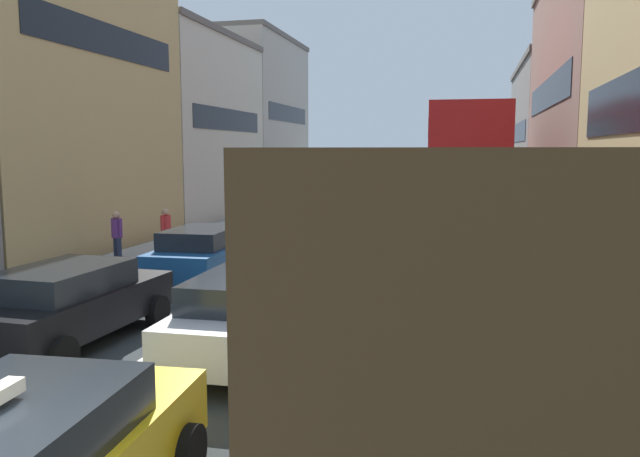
% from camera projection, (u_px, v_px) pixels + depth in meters
% --- Properties ---
extents(sidewalk_left, '(2.60, 64.00, 0.14)m').
position_uv_depth(sidewalk_left, '(204.00, 237.00, 25.23)').
color(sidewalk_left, '#9C9C9C').
rests_on(sidewalk_left, ground).
extents(lane_stripe_left, '(0.16, 60.00, 0.01)m').
position_uv_depth(lane_stripe_left, '(325.00, 243.00, 24.10)').
color(lane_stripe_left, silver).
rests_on(lane_stripe_left, ground).
extents(lane_stripe_right, '(0.16, 60.00, 0.01)m').
position_uv_depth(lane_stripe_right, '(414.00, 246.00, 23.32)').
color(lane_stripe_right, silver).
rests_on(lane_stripe_right, ground).
extents(building_row_left, '(7.20, 43.90, 13.57)m').
position_uv_depth(building_row_left, '(102.00, 99.00, 27.22)').
color(building_row_left, gray).
rests_on(building_row_left, ground).
extents(removalist_box_truck, '(2.80, 7.74, 3.58)m').
position_uv_depth(removalist_box_truck, '(473.00, 306.00, 6.43)').
color(removalist_box_truck, '#A51E1E').
rests_on(removalist_box_truck, ground).
extents(sedan_centre_lane_second, '(2.12, 4.33, 1.49)m').
position_uv_depth(sedan_centre_lane_second, '(250.00, 313.00, 10.72)').
color(sedan_centre_lane_second, silver).
rests_on(sedan_centre_lane_second, ground).
extents(wagon_left_lane_second, '(2.22, 4.38, 1.49)m').
position_uv_depth(wagon_left_lane_second, '(69.00, 302.00, 11.46)').
color(wagon_left_lane_second, black).
rests_on(wagon_left_lane_second, ground).
extents(hatchback_centre_lane_third, '(2.09, 4.31, 1.49)m').
position_uv_depth(hatchback_centre_lane_third, '(326.00, 257.00, 16.25)').
color(hatchback_centre_lane_third, gray).
rests_on(hatchback_centre_lane_third, ground).
extents(sedan_left_lane_third, '(2.19, 4.36, 1.49)m').
position_uv_depth(sedan_left_lane_third, '(204.00, 253.00, 16.96)').
color(sedan_left_lane_third, '#194C8C').
rests_on(sedan_left_lane_third, ground).
extents(sedan_right_lane_behind_truck, '(2.29, 4.41, 1.49)m').
position_uv_depth(sedan_right_lane_behind_truck, '(458.00, 283.00, 13.16)').
color(sedan_right_lane_behind_truck, '#A51E1E').
rests_on(sedan_right_lane_behind_truck, ground).
extents(bus_mid_queue_primary, '(3.06, 10.58, 5.06)m').
position_uv_depth(bus_mid_queue_primary, '(465.00, 169.00, 23.83)').
color(bus_mid_queue_primary, '#B21919').
rests_on(bus_mid_queue_primary, ground).
extents(pedestrian_near_kerb, '(0.49, 0.34, 1.66)m').
position_uv_depth(pedestrian_near_kerb, '(117.00, 234.00, 19.75)').
color(pedestrian_near_kerb, '#262D47').
rests_on(pedestrian_near_kerb, ground).
extents(pedestrian_mid_sidewalk, '(0.34, 0.54, 1.66)m').
position_uv_depth(pedestrian_mid_sidewalk, '(166.00, 230.00, 20.71)').
color(pedestrian_mid_sidewalk, '#262D47').
rests_on(pedestrian_mid_sidewalk, ground).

